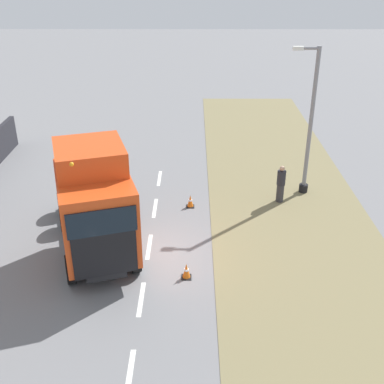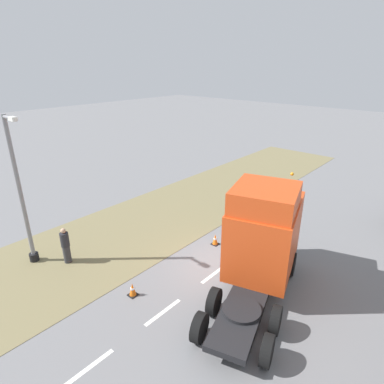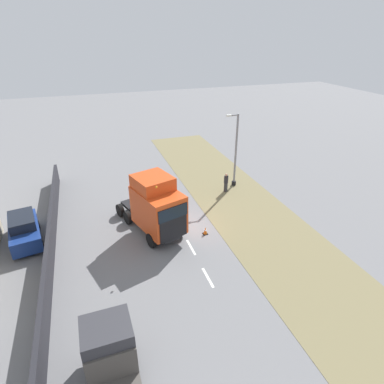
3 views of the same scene
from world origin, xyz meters
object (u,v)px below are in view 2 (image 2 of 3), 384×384
(traffic_cone_trailing, at_px, (215,239))
(pedestrian, at_px, (66,246))
(traffic_cone_lead, at_px, (133,289))
(lorry_cab, at_px, (263,236))
(lamp_post, at_px, (23,202))

(traffic_cone_trailing, bearing_deg, pedestrian, -125.96)
(pedestrian, xyz_separation_m, traffic_cone_trailing, (4.26, 5.87, -0.60))
(traffic_cone_lead, height_order, traffic_cone_trailing, same)
(lorry_cab, xyz_separation_m, traffic_cone_trailing, (-3.30, 1.22, -1.98))
(lamp_post, bearing_deg, traffic_cone_lead, 15.81)
(pedestrian, bearing_deg, traffic_cone_trailing, 54.04)
(lorry_cab, distance_m, lamp_post, 10.50)
(lorry_cab, relative_size, traffic_cone_lead, 12.49)
(lorry_cab, xyz_separation_m, traffic_cone_lead, (-3.41, -4.12, -1.98))
(lamp_post, height_order, pedestrian, lamp_post)
(lorry_cab, distance_m, traffic_cone_trailing, 4.04)
(lorry_cab, bearing_deg, lamp_post, -164.53)
(lamp_post, relative_size, traffic_cone_lead, 11.88)
(lorry_cab, xyz_separation_m, pedestrian, (-7.56, -4.65, -1.37))
(lorry_cab, height_order, lamp_post, lamp_post)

